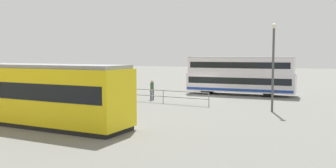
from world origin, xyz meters
TOP-DOWN VIEW (x-y plane):
  - ground_plane at (0.00, 0.00)m, footprint 160.00×160.00m
  - double_decker_bus at (-3.19, -3.43)m, footprint 10.64×2.65m
  - tram_yellow at (4.74, 16.65)m, footprint 13.12×3.32m
  - pedestrian_near_railing at (3.14, 3.73)m, footprint 0.36×0.33m
  - pedestrian_railing at (1.31, 5.34)m, footprint 8.25×0.83m
  - info_sign at (5.71, 5.94)m, footprint 1.20×0.22m
  - street_lamp at (-7.64, 6.38)m, footprint 0.36×0.36m

SIDE VIEW (x-z plane):
  - ground_plane at x=0.00m, z-range 0.00..0.00m
  - pedestrian_railing at x=1.31m, z-range 0.20..1.28m
  - pedestrian_near_railing at x=3.14m, z-range 0.14..1.94m
  - info_sign at x=5.71m, z-range 0.49..2.95m
  - tram_yellow at x=4.74m, z-range 0.07..3.55m
  - double_decker_bus at x=-3.19m, z-range 0.05..3.85m
  - street_lamp at x=-7.64m, z-range 0.57..6.76m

